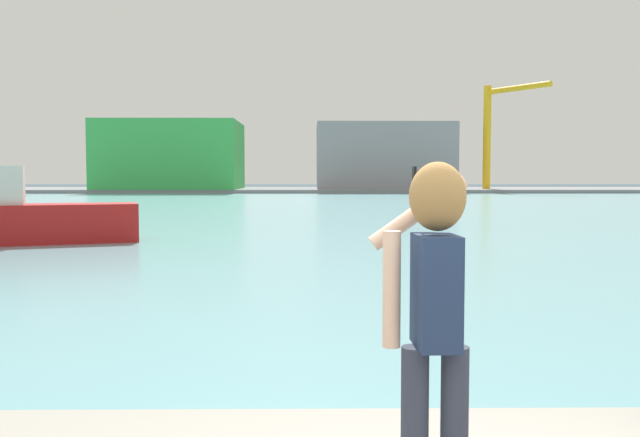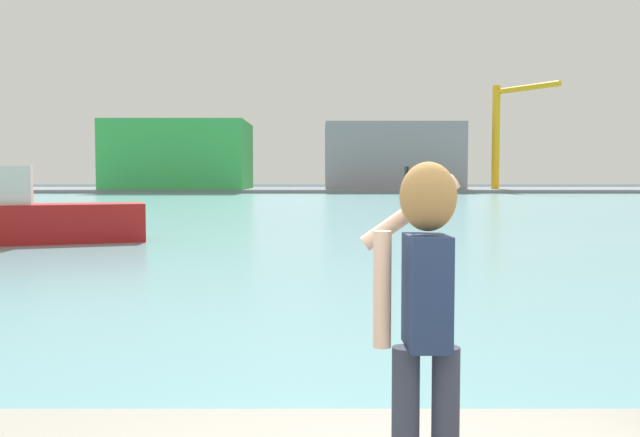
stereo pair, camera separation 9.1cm
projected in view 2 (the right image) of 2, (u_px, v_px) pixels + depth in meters
ground_plane at (326, 205)px, 53.01m from camera, size 220.00×220.00×0.00m
harbor_water at (325, 204)px, 55.00m from camera, size 140.00×100.00×0.02m
far_shore_dock at (322, 190)px, 94.91m from camera, size 140.00×20.00×0.46m
person_photographer at (422, 298)px, 3.50m from camera, size 0.53×0.55×1.74m
boat_moored at (11, 216)px, 23.48m from camera, size 8.18×4.34×2.59m
warehouse_left at (178, 155)px, 91.48m from camera, size 17.62×13.89×8.61m
warehouse_right at (389, 156)px, 95.00m from camera, size 17.77×13.75×8.54m
port_crane at (501, 124)px, 89.50m from camera, size 6.00×9.29×13.21m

